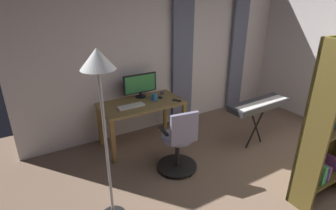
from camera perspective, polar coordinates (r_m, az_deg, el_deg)
name	(u,v)px	position (r m, az deg, el deg)	size (l,w,h in m)	color
back_room_partition	(165,52)	(4.76, -0.54, 11.27)	(5.08, 0.10, 2.71)	silver
curtain_left_panel	(237,53)	(5.69, 14.61, 10.75)	(0.35, 0.06, 2.37)	slate
curtain_right_panel	(182,61)	(4.85, 3.10, 9.46)	(0.41, 0.06, 2.37)	slate
desk	(142,108)	(4.24, -5.65, -0.68)	(1.29, 0.69, 0.72)	olive
office_chair	(179,143)	(3.63, 2.41, -8.21)	(0.56, 0.56, 0.94)	black
computer_monitor	(140,84)	(4.36, -5.98, 4.40)	(0.57, 0.18, 0.39)	black
computer_keyboard	(131,106)	(4.05, -7.88, -0.25)	(0.41, 0.13, 0.02)	white
computer_mouse	(160,97)	(4.34, -1.64, 1.65)	(0.06, 0.10, 0.04)	#232328
cell_phone_by_monitor	(177,100)	(4.25, 1.87, 1.00)	(0.07, 0.14, 0.01)	black
cell_phone_face_up	(162,93)	(4.57, -1.25, 2.63)	(0.07, 0.14, 0.01)	#333338
mug_tea	(154,97)	(4.25, -2.92, 1.67)	(0.14, 0.09, 0.11)	teal
bookshelf	(331,123)	(3.45, 31.38, -3.34)	(0.78, 0.30, 1.93)	brown
piano_keyboard	(259,105)	(4.35, 18.87, -0.07)	(1.07, 0.36, 0.78)	black
floor_lamp	(100,82)	(2.46, -14.38, 4.68)	(0.32, 0.32, 1.88)	black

